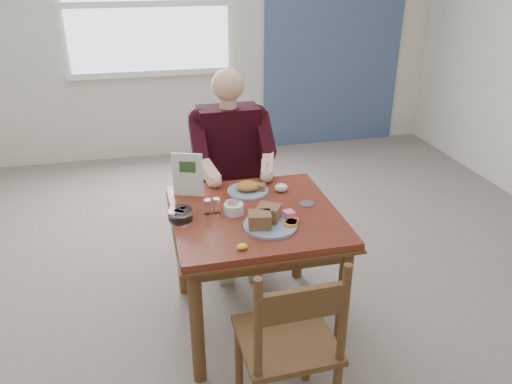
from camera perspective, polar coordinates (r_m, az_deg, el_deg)
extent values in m
plane|color=#73645D|center=(3.17, -0.10, -14.41)|extent=(6.00, 6.00, 0.00)
plane|color=beige|center=(5.43, -7.74, 18.54)|extent=(5.50, 0.00, 5.50)
cube|color=#41557A|center=(5.80, 9.10, 18.87)|extent=(1.60, 0.02, 2.80)
ellipsoid|color=yellow|center=(2.40, -1.59, -6.26)|extent=(0.06, 0.04, 0.03)
ellipsoid|color=white|center=(2.98, 2.89, 0.51)|extent=(0.10, 0.09, 0.05)
cylinder|color=silver|center=(2.84, 5.82, -1.35)|extent=(0.11, 0.11, 0.01)
cube|color=white|center=(5.36, -12.37, 20.27)|extent=(1.60, 0.02, 1.30)
cube|color=white|center=(5.45, -11.69, 13.14)|extent=(1.72, 0.04, 0.06)
cube|color=white|center=(5.35, -12.36, 20.26)|extent=(1.72, 0.04, 0.06)
cube|color=maroon|center=(2.76, -0.11, -2.66)|extent=(0.90, 0.90, 0.04)
cube|color=brown|center=(2.77, -0.11, -3.17)|extent=(0.92, 0.92, 0.01)
cylinder|color=brown|center=(2.60, -6.77, -14.91)|extent=(0.07, 0.07, 0.71)
cylinder|color=brown|center=(2.76, 9.92, -12.38)|extent=(0.07, 0.07, 0.71)
cylinder|color=brown|center=(3.23, -8.50, -6.09)|extent=(0.07, 0.07, 0.71)
cylinder|color=brown|center=(3.36, 4.87, -4.54)|extent=(0.07, 0.07, 0.71)
cube|color=brown|center=(2.47, 1.97, -8.25)|extent=(0.80, 0.03, 0.08)
cube|color=brown|center=(3.13, -1.74, -0.53)|extent=(0.80, 0.03, 0.08)
cube|color=brown|center=(2.74, -8.11, -4.81)|extent=(0.03, 0.80, 0.08)
cube|color=brown|center=(2.89, 7.44, -3.03)|extent=(0.03, 0.80, 0.08)
cylinder|color=brown|center=(3.47, -5.18, -6.04)|extent=(0.04, 0.04, 0.45)
cylinder|color=brown|center=(3.52, 0.63, -5.36)|extent=(0.04, 0.04, 0.45)
cylinder|color=brown|center=(3.78, -6.00, -3.26)|extent=(0.04, 0.04, 0.45)
cylinder|color=brown|center=(3.83, -0.66, -2.68)|extent=(0.04, 0.04, 0.45)
cube|color=brown|center=(3.53, -2.88, -0.89)|extent=(0.42, 0.42, 0.03)
cylinder|color=brown|center=(3.58, -6.34, 3.44)|extent=(0.04, 0.04, 0.50)
cylinder|color=brown|center=(3.63, -0.69, 3.95)|extent=(0.04, 0.04, 0.50)
cube|color=brown|center=(3.56, -3.54, 5.20)|extent=(0.38, 0.03, 0.14)
cylinder|color=brown|center=(2.60, -1.96, -18.56)|extent=(0.04, 0.04, 0.45)
cylinder|color=brown|center=(2.67, 5.92, -17.10)|extent=(0.04, 0.04, 0.45)
cube|color=brown|center=(2.34, 3.47, -16.47)|extent=(0.43, 0.43, 0.03)
cylinder|color=brown|center=(2.02, 0.24, -15.70)|extent=(0.04, 0.04, 0.50)
cylinder|color=brown|center=(2.12, 9.97, -13.84)|extent=(0.04, 0.04, 0.50)
cube|color=brown|center=(2.00, 5.36, -12.60)|extent=(0.38, 0.04, 0.14)
cube|color=gray|center=(3.38, -4.20, -0.80)|extent=(0.13, 0.38, 0.12)
cube|color=gray|center=(3.41, -0.89, -0.46)|extent=(0.13, 0.38, 0.12)
cube|color=gray|center=(3.37, -3.53, -6.71)|extent=(0.10, 0.10, 0.48)
cube|color=gray|center=(3.40, -0.19, -6.31)|extent=(0.10, 0.10, 0.48)
cube|color=black|center=(3.41, -3.11, 4.98)|extent=(0.40, 0.22, 0.58)
sphere|color=black|center=(3.31, -6.47, 8.27)|extent=(0.15, 0.15, 0.15)
sphere|color=black|center=(3.38, 0.01, 8.75)|extent=(0.15, 0.15, 0.15)
cylinder|color=#D7A788|center=(3.30, -3.18, 9.92)|extent=(0.11, 0.11, 0.08)
sphere|color=#D7A788|center=(3.26, -3.23, 12.12)|extent=(0.21, 0.21, 0.21)
cube|color=black|center=(3.23, -6.65, 5.95)|extent=(0.09, 0.29, 0.27)
cube|color=black|center=(3.31, 0.98, 6.57)|extent=(0.09, 0.29, 0.27)
sphere|color=black|center=(3.16, -6.29, 3.57)|extent=(0.09, 0.09, 0.09)
sphere|color=black|center=(3.24, 1.46, 4.25)|extent=(0.09, 0.09, 0.09)
cube|color=#D7A788|center=(3.10, -5.49, 2.42)|extent=(0.14, 0.23, 0.14)
cube|color=#D7A788|center=(3.16, 1.34, 3.05)|extent=(0.14, 0.23, 0.14)
sphere|color=#D7A788|center=(3.03, -4.66, 1.22)|extent=(0.08, 0.08, 0.08)
sphere|color=#D7A788|center=(3.09, 1.21, 1.78)|extent=(0.08, 0.08, 0.08)
cylinder|color=silver|center=(3.07, 1.22, 2.64)|extent=(0.01, 0.05, 0.12)
cylinder|color=white|center=(2.60, 1.63, -3.83)|extent=(0.36, 0.36, 0.02)
cube|color=#B67B51|center=(2.55, 0.43, -3.20)|extent=(0.13, 0.12, 0.08)
cube|color=#B67B51|center=(2.62, 1.48, -2.36)|extent=(0.15, 0.15, 0.08)
cylinder|color=orange|center=(2.59, 3.96, -3.68)|extent=(0.09, 0.09, 0.01)
cylinder|color=orange|center=(2.61, 4.08, -3.44)|extent=(0.08, 0.08, 0.01)
cylinder|color=orange|center=(2.63, 4.20, -3.20)|extent=(0.07, 0.07, 0.01)
cube|color=pink|center=(2.67, 3.77, -2.50)|extent=(0.06, 0.07, 0.03)
cylinder|color=white|center=(2.98, -0.93, 0.12)|extent=(0.33, 0.33, 0.01)
ellipsoid|color=orange|center=(2.96, -0.94, 0.71)|extent=(0.18, 0.17, 0.05)
cube|color=#B67B51|center=(2.97, 0.17, 0.62)|extent=(0.11, 0.09, 0.04)
cylinder|color=white|center=(2.72, -2.57, -1.92)|extent=(0.14, 0.14, 0.06)
cube|color=pink|center=(2.70, -2.79, -1.23)|extent=(0.04, 0.03, 0.03)
cube|color=#6699D8|center=(2.72, -2.39, -1.00)|extent=(0.04, 0.01, 0.03)
cube|color=#EAD159|center=(2.69, -2.41, -1.31)|extent=(0.03, 0.04, 0.03)
cube|color=white|center=(2.71, -3.07, -1.12)|extent=(0.04, 0.02, 0.03)
cylinder|color=white|center=(2.73, -5.56, -1.82)|extent=(0.04, 0.04, 0.07)
cylinder|color=silver|center=(2.71, -5.60, -1.02)|extent=(0.04, 0.04, 0.01)
cylinder|color=white|center=(2.73, -4.53, -1.69)|extent=(0.04, 0.04, 0.07)
cylinder|color=silver|center=(2.72, -4.56, -0.89)|extent=(0.04, 0.04, 0.01)
cylinder|color=white|center=(2.68, -8.64, -2.60)|extent=(0.16, 0.16, 0.06)
cylinder|color=white|center=(2.67, -9.01, -2.30)|extent=(0.04, 0.04, 0.02)
cylinder|color=white|center=(2.69, -8.36, -2.03)|extent=(0.04, 0.04, 0.02)
cylinder|color=white|center=(2.66, -8.54, -2.41)|extent=(0.04, 0.04, 0.02)
cube|color=white|center=(2.91, -7.81, 1.96)|extent=(0.17, 0.07, 0.26)
cube|color=#2D5926|center=(2.88, -7.85, 2.84)|extent=(0.09, 0.04, 0.07)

